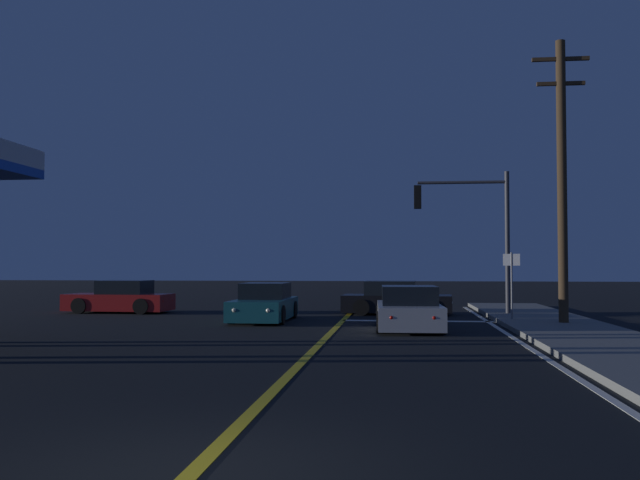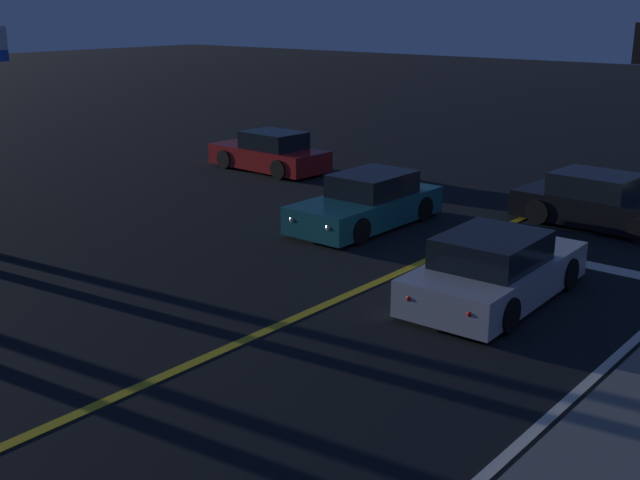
{
  "view_description": "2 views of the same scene",
  "coord_description": "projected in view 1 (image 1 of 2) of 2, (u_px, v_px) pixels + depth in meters",
  "views": [
    {
      "loc": [
        1.95,
        -6.42,
        1.97
      ],
      "look_at": [
        -0.96,
        19.64,
        2.92
      ],
      "focal_mm": 39.21,
      "sensor_mm": 36.0,
      "label": 1
    },
    {
      "loc": [
        8.82,
        2.23,
        5.42
      ],
      "look_at": [
        1.75,
        10.67,
        2.13
      ],
      "focal_mm": 44.23,
      "sensor_mm": 36.0,
      "label": 2
    }
  ],
  "objects": [
    {
      "name": "stop_bar",
      "position": [
        418.0,
        321.0,
        24.53
      ],
      "size": [
        5.3,
        0.5,
        0.01
      ],
      "primitive_type": "cube",
      "color": "silver",
      "rests_on": "ground"
    },
    {
      "name": "lane_line_edge_right",
      "position": [
        535.0,
        352.0,
        15.85
      ],
      "size": [
        0.16,
        33.88,
        0.01
      ],
      "primitive_type": "cube",
      "color": "silver",
      "rests_on": "ground"
    },
    {
      "name": "traffic_signal_near_right",
      "position": [
        473.0,
        220.0,
        26.71
      ],
      "size": [
        3.61,
        0.28,
        5.55
      ],
      "rotation": [
        0.0,
        0.0,
        3.14
      ],
      "color": "#38383D",
      "rests_on": "ground"
    },
    {
      "name": "utility_pole_right",
      "position": [
        562.0,
        177.0,
        22.39
      ],
      "size": [
        1.8,
        0.31,
        9.23
      ],
      "color": "#42301E",
      "rests_on": "ground"
    },
    {
      "name": "ground_plane",
      "position": [
        189.0,
        476.0,
        6.52
      ],
      "size": [
        160.0,
        160.0,
        0.0
      ],
      "primitive_type": "plane",
      "color": "black"
    },
    {
      "name": "lane_line_center",
      "position": [
        315.0,
        349.0,
        16.41
      ],
      "size": [
        0.2,
        33.88,
        0.01
      ],
      "primitive_type": "cube",
      "color": "gold",
      "rests_on": "ground"
    },
    {
      "name": "sidewalk_right",
      "position": [
        620.0,
        350.0,
        15.65
      ],
      "size": [
        3.2,
        35.88,
        0.15
      ],
      "primitive_type": "cube",
      "color": "slate",
      "rests_on": "ground"
    },
    {
      "name": "street_sign_corner",
      "position": [
        512.0,
        275.0,
        23.74
      ],
      "size": [
        0.56,
        0.13,
        2.41
      ],
      "color": "slate",
      "rests_on": "ground"
    },
    {
      "name": "car_following_oncoming_red",
      "position": [
        120.0,
        299.0,
        28.92
      ],
      "size": [
        4.37,
        1.99,
        1.34
      ],
      "rotation": [
        0.0,
        0.0,
        1.53
      ],
      "color": "maroon",
      "rests_on": "ground"
    },
    {
      "name": "car_parked_curb_teal",
      "position": [
        264.0,
        304.0,
        24.66
      ],
      "size": [
        1.9,
        4.5,
        1.34
      ],
      "rotation": [
        0.0,
        0.0,
        3.14
      ],
      "color": "#195960",
      "rests_on": "ground"
    },
    {
      "name": "car_mid_block_silver",
      "position": [
        409.0,
        310.0,
        21.42
      ],
      "size": [
        2.11,
        4.52,
        1.34
      ],
      "rotation": [
        0.0,
        0.0,
        0.03
      ],
      "color": "#B2B5BA",
      "rests_on": "ground"
    },
    {
      "name": "car_distant_tail_black",
      "position": [
        395.0,
        300.0,
        27.91
      ],
      "size": [
        4.41,
        2.13,
        1.34
      ],
      "rotation": [
        0.0,
        0.0,
        -1.62
      ],
      "color": "black",
      "rests_on": "ground"
    }
  ]
}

